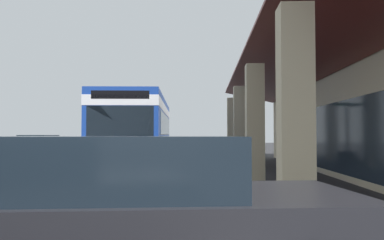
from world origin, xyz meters
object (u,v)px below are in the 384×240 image
(parked_sedan_green, at_px, (38,147))
(parked_sedan_charcoal, at_px, (121,212))
(potted_palm, at_px, (246,147))
(transit_bus, at_px, (138,127))

(parked_sedan_green, xyz_separation_m, parked_sedan_charcoal, (19.51, 9.18, 0.00))
(parked_sedan_green, bearing_deg, parked_sedan_charcoal, 25.20)
(parked_sedan_charcoal, distance_m, potted_palm, 16.28)
(transit_bus, xyz_separation_m, parked_sedan_charcoal, (14.91, 2.41, -1.10))
(potted_palm, bearing_deg, transit_bus, -77.65)
(transit_bus, height_order, parked_sedan_green, transit_bus)
(parked_sedan_green, distance_m, parked_sedan_charcoal, 21.56)
(transit_bus, distance_m, parked_sedan_green, 8.26)
(transit_bus, bearing_deg, parked_sedan_green, -124.16)
(transit_bus, distance_m, potted_palm, 5.38)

